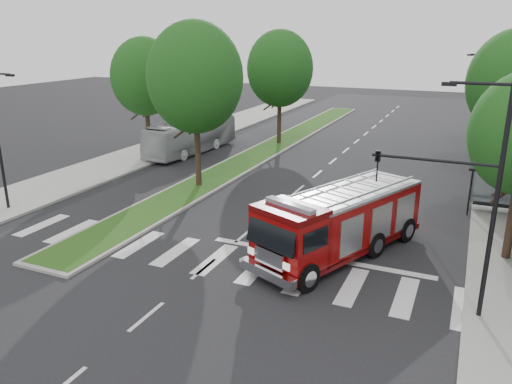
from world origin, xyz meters
The scene contains 12 objects.
ground centered at (0.00, 0.00, 0.00)m, with size 140.00×140.00×0.00m, color black.
sidewalk_left centered at (-14.50, 10.00, 0.07)m, with size 5.00×80.00×0.15m, color gray.
median centered at (-6.00, 18.00, 0.08)m, with size 3.00×50.00×0.15m.
bus_shelter centered at (11.20, 8.15, 2.04)m, with size 3.20×1.60×2.61m.
tree_right_far centered at (11.50, 24.00, 5.84)m, with size 5.00×5.00×8.73m.
tree_median_near centered at (-6.00, 6.00, 6.81)m, with size 5.80×5.80×10.16m.
tree_median_far centered at (-6.00, 20.00, 6.49)m, with size 5.60×5.60×9.72m.
tree_left_mid centered at (-14.00, 12.00, 6.16)m, with size 5.20×5.20×9.16m.
streetlight_right_near centered at (9.61, -3.50, 4.67)m, with size 4.08×0.22×8.00m.
streetlight_right_far centered at (10.35, 20.00, 4.48)m, with size 2.11×0.20×8.00m.
fire_engine centered at (4.75, -0.34, 1.52)m, with size 6.06×9.46×3.17m.
city_bus centered at (-11.40, 14.26, 1.40)m, with size 2.35×10.05×2.80m, color #AEAEB3.
Camera 1 is at (9.56, -20.29, 9.35)m, focal length 35.00 mm.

